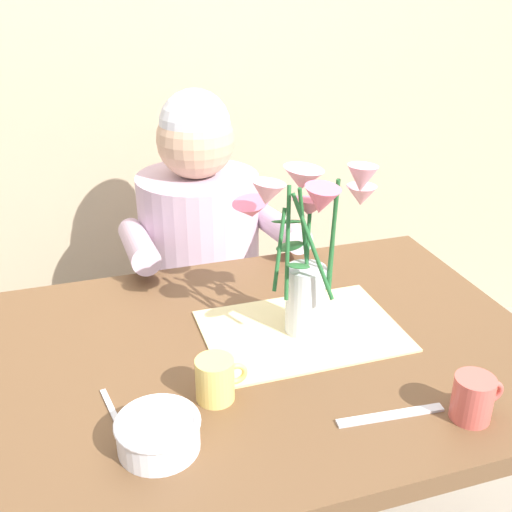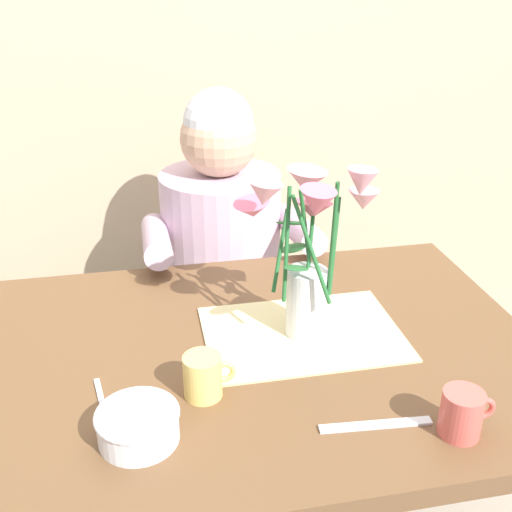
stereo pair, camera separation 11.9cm
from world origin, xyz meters
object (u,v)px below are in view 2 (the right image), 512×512
at_px(ceramic_bowl, 138,424).
at_px(tea_cup, 204,376).
at_px(dinner_knife, 376,425).
at_px(ceramic_mug, 462,413).
at_px(flower_vase, 307,244).
at_px(seated_person, 223,282).

relative_size(ceramic_bowl, tea_cup, 1.46).
distance_m(ceramic_bowl, dinner_knife, 0.39).
bearing_deg(tea_cup, ceramic_mug, -24.33).
distance_m(flower_vase, ceramic_mug, 0.41).
height_order(flower_vase, dinner_knife, flower_vase).
distance_m(seated_person, tea_cup, 0.78).
bearing_deg(flower_vase, ceramic_mug, -62.41).
height_order(seated_person, ceramic_bowl, seated_person).
xyz_separation_m(flower_vase, ceramic_bowl, (-0.34, -0.24, -0.18)).
bearing_deg(seated_person, flower_vase, -82.81).
distance_m(seated_person, ceramic_mug, 0.98).
distance_m(dinner_knife, ceramic_mug, 0.14).
height_order(flower_vase, ceramic_mug, flower_vase).
distance_m(dinner_knife, tea_cup, 0.30).
xyz_separation_m(tea_cup, ceramic_mug, (0.40, -0.18, 0.00)).
bearing_deg(ceramic_bowl, tea_cup, 38.08).
height_order(flower_vase, tea_cup, flower_vase).
height_order(ceramic_bowl, dinner_knife, ceramic_bowl).
xyz_separation_m(dinner_knife, tea_cup, (-0.27, 0.14, 0.04)).
height_order(dinner_knife, ceramic_mug, ceramic_mug).
xyz_separation_m(ceramic_bowl, dinner_knife, (0.38, -0.05, -0.03)).
xyz_separation_m(seated_person, ceramic_mug, (0.26, -0.92, 0.22)).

